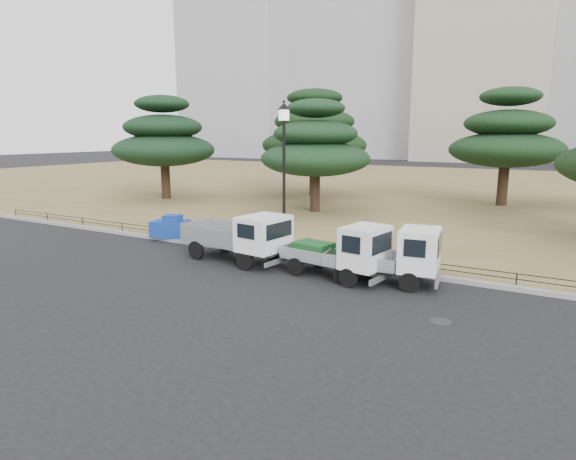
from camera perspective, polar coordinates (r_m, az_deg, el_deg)
The scene contains 16 objects.
ground at distance 17.09m, azimuth -3.33°, elevation -5.42°, with size 220.00×220.00×0.00m, color black.
lawn at distance 45.47m, azimuth 18.16°, elevation 4.63°, with size 120.00×56.00×0.15m, color olive.
curb at distance 19.22m, azimuth 0.88°, elevation -3.26°, with size 120.00×0.25×0.16m, color gray.
truck_large at distance 18.74m, azimuth -5.68°, elevation -0.58°, with size 4.61×2.28×1.93m.
truck_kei_front at distance 16.61m, azimuth 6.38°, elevation -2.52°, with size 3.84×2.06×1.94m.
truck_kei_rear at distance 16.33m, azimuth 12.11°, elevation -2.96°, with size 3.84×2.03×1.92m.
street_lamp at distance 19.22m, azimuth -0.48°, elevation 9.09°, with size 0.53×0.53×5.95m.
pipe_fence at distance 19.26m, azimuth 1.10°, elevation -2.13°, with size 38.00×0.04×0.40m.
tarp_pile at distance 23.37m, azimuth -13.73°, elevation 0.28°, with size 1.88×1.58×1.07m.
manhole at distance 13.66m, azimuth 17.63°, elevation -10.30°, with size 0.60×0.60×0.01m, color #2D2D30.
pine_west_far at distance 37.21m, azimuth -14.52°, elevation 10.32°, with size 7.48×7.48×7.55m.
pine_west_near at distance 38.34m, azimuth 3.14°, elevation 11.23°, with size 8.20×8.20×8.20m.
pine_center_left at distance 29.92m, azimuth 3.28°, elevation 9.75°, with size 6.75×6.75×6.87m.
pine_center_right at distance 35.61m, azimuth 24.51°, elevation 9.91°, with size 7.35×7.35×7.80m.
tower_far_west at distance 116.75m, azimuth -5.04°, elevation 24.92°, with size 24.00×20.00×65.00m, color #A0A0A5.
tower_center_left at distance 102.23m, azimuth 22.96°, elevation 23.22°, with size 22.00×20.00×55.00m, color #AAA08C.
Camera 1 is at (8.93, -13.72, 4.91)m, focal length 30.00 mm.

